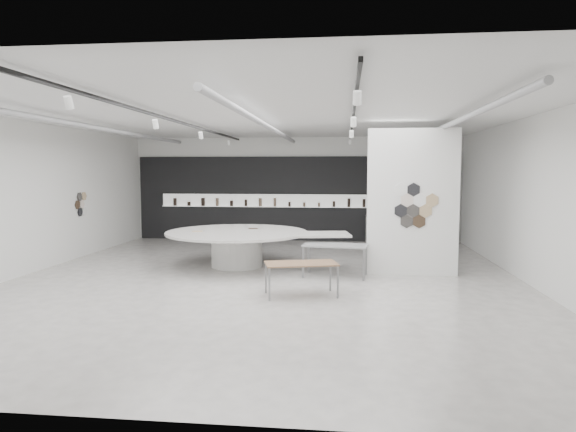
# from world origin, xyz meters

# --- Properties ---
(room) EXTENTS (12.02, 14.02, 3.82)m
(room) POSITION_xyz_m (-0.09, -0.00, 2.07)
(room) COLOR #BDB7B2
(room) RESTS_ON ground
(back_wall_display) EXTENTS (11.80, 0.27, 3.10)m
(back_wall_display) POSITION_xyz_m (-0.08, 6.93, 1.54)
(back_wall_display) COLOR black
(back_wall_display) RESTS_ON ground
(partition_column) EXTENTS (2.20, 0.38, 3.60)m
(partition_column) POSITION_xyz_m (3.50, 1.00, 1.80)
(partition_column) COLOR white
(partition_column) RESTS_ON ground
(display_island) EXTENTS (5.22, 4.31, 0.97)m
(display_island) POSITION_xyz_m (-0.95, 1.52, 0.63)
(display_island) COLOR white
(display_island) RESTS_ON ground
(sample_table_wood) EXTENTS (1.60, 1.08, 0.68)m
(sample_table_wood) POSITION_xyz_m (0.97, -1.52, 0.63)
(sample_table_wood) COLOR brown
(sample_table_wood) RESTS_ON ground
(sample_table_stone) EXTENTS (1.61, 0.94, 0.79)m
(sample_table_stone) POSITION_xyz_m (1.62, 0.50, 0.72)
(sample_table_stone) COLOR gray
(sample_table_stone) RESTS_ON ground
(kitchen_counter) EXTENTS (1.79, 0.85, 1.36)m
(kitchen_counter) POSITION_xyz_m (3.47, 6.53, 0.49)
(kitchen_counter) COLOR white
(kitchen_counter) RESTS_ON ground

